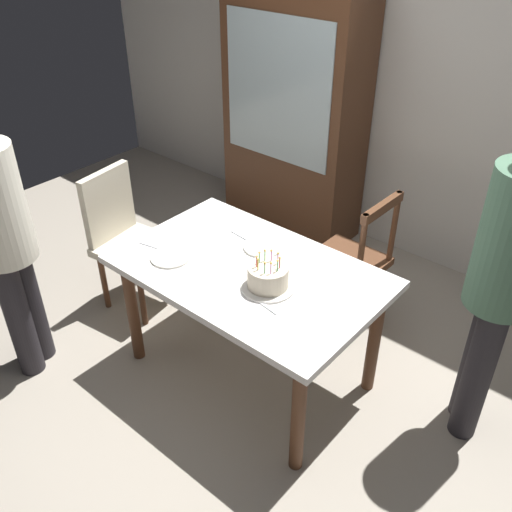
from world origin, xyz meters
TOP-DOWN VIEW (x-y plane):
  - ground at (0.00, 0.00)m, footprint 6.40×6.40m
  - back_wall at (0.00, 1.85)m, footprint 6.40×0.10m
  - dining_table at (0.00, 0.00)m, footprint 1.41×0.90m
  - birthday_cake at (0.18, -0.06)m, footprint 0.28×0.28m
  - plate_near_celebrant at (-0.39, -0.20)m, footprint 0.22×0.22m
  - plate_far_side at (-0.07, 0.20)m, footprint 0.22×0.22m
  - fork_near_celebrant at (-0.55, -0.19)m, footprint 0.18×0.05m
  - fork_far_side at (-0.23, 0.21)m, footprint 0.18×0.03m
  - fork_near_guest at (0.26, -0.19)m, footprint 0.18×0.04m
  - chair_spindle_back at (0.17, 0.77)m, footprint 0.45×0.45m
  - chair_upholstered at (-1.10, 0.01)m, footprint 0.50×0.50m
  - person_celebrant at (-1.04, -0.78)m, footprint 0.32×0.32m
  - person_guest at (1.13, 0.46)m, footprint 0.32×0.32m
  - china_cabinet at (-0.89, 1.56)m, footprint 1.10×0.45m

SIDE VIEW (x-z plane):
  - ground at x=0.00m, z-range 0.00..0.00m
  - chair_spindle_back at x=0.17m, z-range -0.02..0.93m
  - chair_upholstered at x=-1.10m, z-range 0.06..1.01m
  - dining_table at x=0.00m, z-range 0.27..1.03m
  - fork_near_celebrant at x=-0.55m, z-range 0.75..0.76m
  - fork_far_side at x=-0.23m, z-range 0.75..0.76m
  - fork_near_guest at x=0.26m, z-range 0.75..0.76m
  - plate_near_celebrant at x=-0.39m, z-range 0.75..0.76m
  - plate_far_side at x=-0.07m, z-range 0.75..0.76m
  - birthday_cake at x=0.18m, z-range 0.71..0.91m
  - person_celebrant at x=-1.04m, z-range 0.11..1.69m
  - china_cabinet at x=-0.89m, z-range 0.00..1.90m
  - person_guest at x=1.13m, z-range 0.12..1.81m
  - back_wall at x=0.00m, z-range 0.00..2.60m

